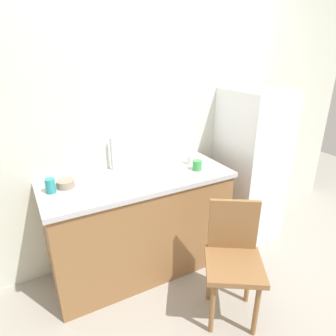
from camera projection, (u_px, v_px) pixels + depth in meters
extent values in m
plane|color=#9E998E|center=(218.00, 298.00, 2.42)|extent=(8.00, 8.00, 0.00)
cube|color=silver|center=(161.00, 120.00, 2.75)|extent=(4.80, 0.10, 2.54)
cube|color=olive|center=(140.00, 226.00, 2.61)|extent=(1.52, 0.60, 0.87)
cube|color=#B7B7BC|center=(138.00, 179.00, 2.44)|extent=(1.56, 0.64, 0.04)
cylinder|color=#B7B7BC|center=(112.00, 154.00, 2.52)|extent=(0.02, 0.02, 0.28)
cube|color=white|center=(250.00, 166.00, 3.03)|extent=(0.52, 0.59, 1.54)
cylinder|color=olive|center=(212.00, 307.00, 2.06)|extent=(0.04, 0.04, 0.45)
cylinder|color=olive|center=(256.00, 310.00, 2.04)|extent=(0.04, 0.04, 0.45)
cylinder|color=olive|center=(210.00, 276.00, 2.33)|extent=(0.04, 0.04, 0.45)
cylinder|color=olive|center=(248.00, 278.00, 2.31)|extent=(0.04, 0.04, 0.45)
cube|color=olive|center=(234.00, 265.00, 2.09)|extent=(0.55, 0.55, 0.04)
cube|color=olive|center=(233.00, 224.00, 2.18)|extent=(0.32, 0.22, 0.40)
cylinder|color=gray|center=(66.00, 184.00, 2.25)|extent=(0.13, 0.13, 0.06)
cylinder|color=green|center=(197.00, 165.00, 2.56)|extent=(0.08, 0.08, 0.09)
cylinder|color=teal|center=(50.00, 186.00, 2.16)|extent=(0.07, 0.07, 0.11)
cylinder|color=white|center=(191.00, 160.00, 2.69)|extent=(0.07, 0.07, 0.08)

